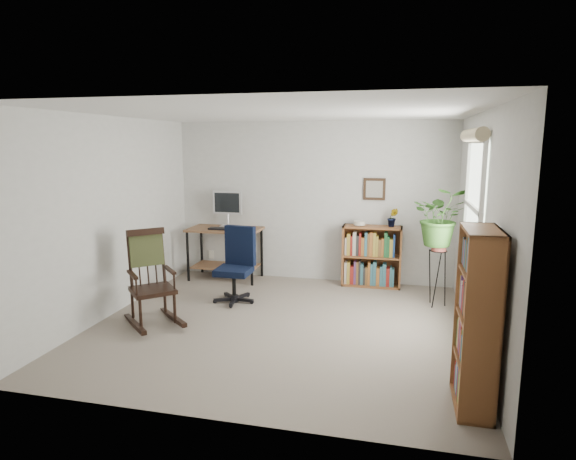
% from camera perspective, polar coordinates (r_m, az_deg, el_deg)
% --- Properties ---
extents(floor, '(4.20, 4.00, 0.00)m').
position_cam_1_polar(floor, '(5.68, -0.95, -11.19)').
color(floor, gray).
rests_on(floor, ground).
extents(ceiling, '(4.20, 4.00, 0.00)m').
position_cam_1_polar(ceiling, '(5.30, -1.03, 13.75)').
color(ceiling, silver).
rests_on(ceiling, ground).
extents(wall_back, '(4.20, 0.00, 2.40)m').
position_cam_1_polar(wall_back, '(7.30, 2.90, 3.33)').
color(wall_back, silver).
rests_on(wall_back, ground).
extents(wall_front, '(4.20, 0.00, 2.40)m').
position_cam_1_polar(wall_front, '(3.50, -9.12, -4.38)').
color(wall_front, silver).
rests_on(wall_front, ground).
extents(wall_left, '(0.00, 4.00, 2.40)m').
position_cam_1_polar(wall_left, '(6.22, -20.10, 1.52)').
color(wall_left, silver).
rests_on(wall_left, ground).
extents(wall_right, '(0.00, 4.00, 2.40)m').
position_cam_1_polar(wall_right, '(5.26, 21.78, -0.08)').
color(wall_right, silver).
rests_on(wall_right, ground).
extents(window, '(0.12, 1.20, 1.50)m').
position_cam_1_polar(window, '(5.52, 21.07, 2.52)').
color(window, white).
rests_on(window, wall_right).
extents(desk, '(1.10, 0.61, 0.80)m').
position_cam_1_polar(desk, '(7.50, -7.43, -2.78)').
color(desk, brown).
rests_on(desk, floor).
extents(monitor, '(0.46, 0.16, 0.56)m').
position_cam_1_polar(monitor, '(7.50, -7.17, 2.50)').
color(monitor, silver).
rests_on(monitor, desk).
extents(keyboard, '(0.40, 0.15, 0.02)m').
position_cam_1_polar(keyboard, '(7.30, -7.83, 0.15)').
color(keyboard, black).
rests_on(keyboard, desk).
extents(office_chair, '(0.62, 0.62, 1.01)m').
position_cam_1_polar(office_chair, '(6.36, -6.47, -4.13)').
color(office_chair, black).
rests_on(office_chair, floor).
extents(rocking_chair, '(1.08, 1.10, 1.12)m').
position_cam_1_polar(rocking_chair, '(5.76, -15.82, -5.43)').
color(rocking_chair, black).
rests_on(rocking_chair, floor).
extents(low_bookshelf, '(0.85, 0.28, 0.90)m').
position_cam_1_polar(low_bookshelf, '(7.14, 9.88, -3.08)').
color(low_bookshelf, brown).
rests_on(low_bookshelf, floor).
extents(tall_bookshelf, '(0.27, 0.63, 1.44)m').
position_cam_1_polar(tall_bookshelf, '(4.08, 21.47, -9.88)').
color(tall_bookshelf, brown).
rests_on(tall_bookshelf, floor).
extents(plant_stand, '(0.26, 0.26, 0.85)m').
position_cam_1_polar(plant_stand, '(6.48, 17.28, -4.96)').
color(plant_stand, black).
rests_on(plant_stand, floor).
extents(spider_plant, '(1.69, 1.88, 1.46)m').
position_cam_1_polar(spider_plant, '(6.30, 17.81, 4.72)').
color(spider_plant, '#2F5B20').
rests_on(spider_plant, plant_stand).
extents(potted_plant_small, '(0.13, 0.24, 0.11)m').
position_cam_1_polar(potted_plant_small, '(7.05, 12.28, 0.82)').
color(potted_plant_small, '#2F5B20').
rests_on(potted_plant_small, low_bookshelf).
extents(framed_picture, '(0.32, 0.04, 0.32)m').
position_cam_1_polar(framed_picture, '(7.14, 10.19, 4.78)').
color(framed_picture, black).
rests_on(framed_picture, wall_back).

